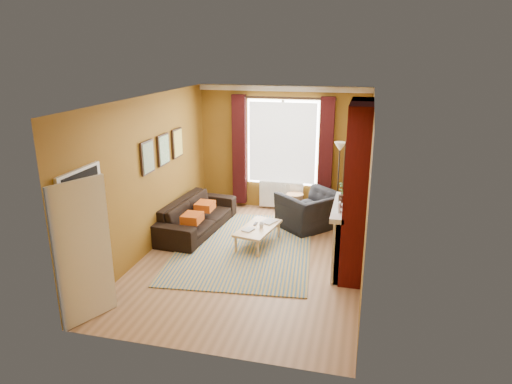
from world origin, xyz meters
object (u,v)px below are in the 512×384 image
at_px(sofa, 197,215).
at_px(floor_lamp, 339,159).
at_px(armchair, 310,211).
at_px(wicker_stool, 294,204).
at_px(coffee_table, 258,229).

height_order(sofa, floor_lamp, floor_lamp).
height_order(armchair, wicker_stool, armchair).
bearing_deg(sofa, armchair, -67.61).
height_order(wicker_stool, floor_lamp, floor_lamp).
xyz_separation_m(sofa, coffee_table, (1.39, -0.41, 0.00)).
relative_size(wicker_stool, floor_lamp, 0.28).
height_order(sofa, coffee_table, sofa).
distance_m(sofa, wicker_stool, 2.29).
bearing_deg(wicker_stool, coffee_table, -101.91).
height_order(sofa, wicker_stool, sofa).
distance_m(sofa, coffee_table, 1.44).
height_order(coffee_table, floor_lamp, floor_lamp).
distance_m(armchair, coffee_table, 1.39).
relative_size(coffee_table, floor_lamp, 0.69).
bearing_deg(coffee_table, armchair, 63.56).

